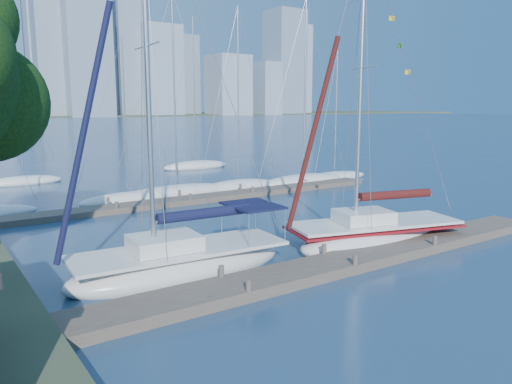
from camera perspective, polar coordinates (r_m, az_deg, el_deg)
ground at (r=20.84m, az=9.42°, el=-8.60°), size 700.00×700.00×0.00m
near_dock at (r=20.77m, az=9.44°, el=-8.08°), size 26.00×2.00×0.40m
far_dock at (r=34.65m, az=-6.64°, el=-0.79°), size 30.00×1.80×0.36m
sailboat_navy at (r=19.73m, az=-8.67°, el=-6.05°), size 9.24×3.55×15.46m
sailboat_maroon at (r=24.62m, az=13.37°, el=-3.16°), size 9.38×5.17×14.72m
bg_boat_1 at (r=35.35m, az=-14.36°, el=-0.73°), size 7.03×4.21×11.31m
bg_boat_2 at (r=37.03m, az=-9.01°, el=-0.00°), size 9.21×5.61×14.61m
bg_boat_3 at (r=39.52m, az=-1.98°, el=0.74°), size 6.77×2.70×14.24m
bg_boat_4 at (r=42.33m, az=5.44°, el=1.33°), size 8.61×3.35×15.46m
bg_boat_5 at (r=45.44m, az=8.94°, el=1.75°), size 7.58×4.41×11.58m
bg_boat_6 at (r=46.47m, az=-24.99°, el=1.13°), size 6.40×3.23×10.67m
bg_boat_7 at (r=53.03m, az=-6.91°, el=3.04°), size 7.51×3.18×15.72m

